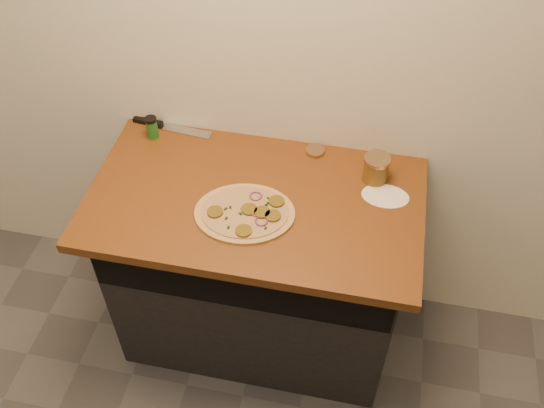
% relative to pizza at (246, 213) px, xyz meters
% --- Properties ---
extents(cabinet, '(1.10, 0.60, 0.86)m').
position_rel_pizza_xyz_m(cabinet, '(0.01, 0.12, -0.48)').
color(cabinet, black).
rests_on(cabinet, ground).
extents(countertop, '(1.20, 0.70, 0.04)m').
position_rel_pizza_xyz_m(countertop, '(0.01, 0.09, -0.03)').
color(countertop, brown).
rests_on(countertop, cabinet).
extents(pizza, '(0.39, 0.39, 0.02)m').
position_rel_pizza_xyz_m(pizza, '(0.00, 0.00, 0.00)').
color(pizza, tan).
rests_on(pizza, countertop).
extents(chefs_knife, '(0.33, 0.07, 0.02)m').
position_rel_pizza_xyz_m(chefs_knife, '(-0.43, 0.40, -0.00)').
color(chefs_knife, '#B7BAC1').
rests_on(chefs_knife, countertop).
extents(mason_jar_lid, '(0.08, 0.08, 0.02)m').
position_rel_pizza_xyz_m(mason_jar_lid, '(0.19, 0.37, -0.00)').
color(mason_jar_lid, tan).
rests_on(mason_jar_lid, countertop).
extents(salsa_jar, '(0.10, 0.10, 0.10)m').
position_rel_pizza_xyz_m(salsa_jar, '(0.42, 0.27, 0.04)').
color(salsa_jar, '#9D290F').
rests_on(salsa_jar, countertop).
extents(spice_shaker, '(0.05, 0.05, 0.09)m').
position_rel_pizza_xyz_m(spice_shaker, '(-0.45, 0.33, 0.04)').
color(spice_shaker, '#1E6120').
rests_on(spice_shaker, countertop).
extents(flour_spill, '(0.17, 0.17, 0.00)m').
position_rel_pizza_xyz_m(flour_spill, '(0.47, 0.19, -0.01)').
color(flour_spill, white).
rests_on(flour_spill, countertop).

